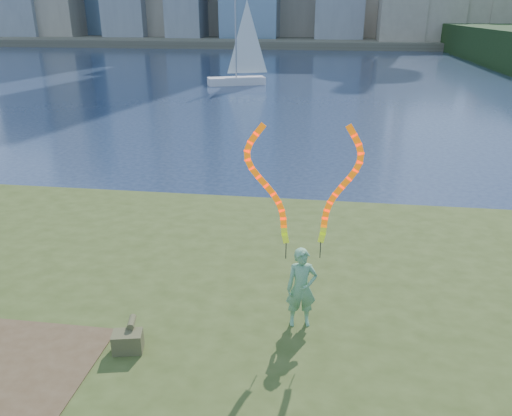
# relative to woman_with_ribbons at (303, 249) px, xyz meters

# --- Properties ---
(ground) EXTENTS (320.00, 320.00, 0.00)m
(ground) POSITION_rel_woman_with_ribbons_xyz_m (-2.52, 1.03, -2.25)
(ground) COLOR #19263F
(ground) RESTS_ON ground
(grassy_knoll) EXTENTS (20.00, 18.00, 0.80)m
(grassy_knoll) POSITION_rel_woman_with_ribbons_xyz_m (-2.52, -1.26, -1.91)
(grassy_knoll) COLOR #334117
(grassy_knoll) RESTS_ON ground
(far_shore) EXTENTS (320.00, 40.00, 1.20)m
(far_shore) POSITION_rel_woman_with_ribbons_xyz_m (-2.52, 96.03, -1.65)
(far_shore) COLOR #494435
(far_shore) RESTS_ON ground
(woman_with_ribbons) EXTENTS (1.95, 0.52, 3.86)m
(woman_with_ribbons) POSITION_rel_woman_with_ribbons_xyz_m (0.00, 0.00, 0.00)
(woman_with_ribbons) COLOR #217A32
(woman_with_ribbons) RESTS_ON grassy_knoll
(canvas_bag) EXTENTS (0.53, 0.59, 0.45)m
(canvas_bag) POSITION_rel_woman_with_ribbons_xyz_m (-2.71, -1.16, -1.27)
(canvas_bag) COLOR #424423
(canvas_bag) RESTS_ON grassy_knoll
(sailboat) EXTENTS (5.07, 3.17, 7.78)m
(sailboat) POSITION_rel_woman_with_ribbons_xyz_m (-7.32, 35.48, -0.92)
(sailboat) COLOR silver
(sailboat) RESTS_ON ground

